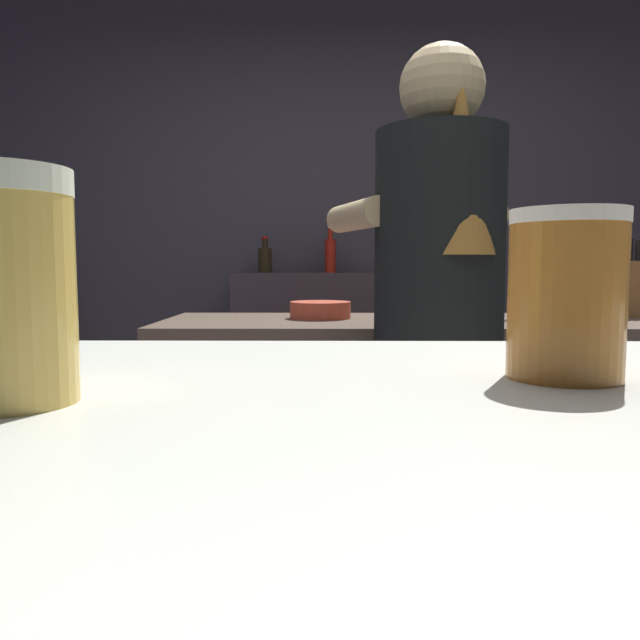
% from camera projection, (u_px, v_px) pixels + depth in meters
% --- Properties ---
extents(wall_back, '(5.20, 0.10, 2.70)m').
position_uv_depth(wall_back, '(351.00, 227.00, 3.60)').
color(wall_back, '#46424A').
rests_on(wall_back, ground).
extents(prep_counter, '(2.10, 0.60, 0.94)m').
position_uv_depth(prep_counter, '(469.00, 454.00, 2.11)').
color(prep_counter, brown).
rests_on(prep_counter, ground).
extents(back_shelf, '(0.84, 0.36, 1.08)m').
position_uv_depth(back_shelf, '(311.00, 370.00, 3.39)').
color(back_shelf, '#3F3539').
rests_on(back_shelf, ground).
extents(bartender, '(0.50, 0.55, 1.69)m').
position_uv_depth(bartender, '(439.00, 321.00, 1.61)').
color(bartender, '#25263F').
rests_on(bartender, ground).
extents(knife_block, '(0.10, 0.08, 0.28)m').
position_uv_depth(knife_block, '(636.00, 288.00, 2.16)').
color(knife_block, brown).
rests_on(knife_block, prep_counter).
extents(mixing_bowl, '(0.21, 0.21, 0.06)m').
position_uv_depth(mixing_bowl, '(320.00, 310.00, 2.12)').
color(mixing_bowl, '#C44A34').
rests_on(mixing_bowl, prep_counter).
extents(chefs_knife, '(0.24, 0.11, 0.01)m').
position_uv_depth(chefs_knife, '(500.00, 320.00, 2.02)').
color(chefs_knife, silver).
rests_on(chefs_knife, prep_counter).
extents(pint_glass_near, '(0.08, 0.08, 0.14)m').
position_uv_depth(pint_glass_near, '(7.00, 287.00, 0.35)').
color(pint_glass_near, '#DAB350').
rests_on(pint_glass_near, bar_counter).
extents(pint_glass_far, '(0.08, 0.08, 0.12)m').
position_uv_depth(pint_glass_far, '(566.00, 295.00, 0.44)').
color(pint_glass_far, '#AA6625').
rests_on(pint_glass_far, bar_counter).
extents(bottle_soy, '(0.06, 0.06, 0.27)m').
position_uv_depth(bottle_soy, '(330.00, 254.00, 3.40)').
color(bottle_soy, red).
rests_on(bottle_soy, back_shelf).
extents(bottle_hot_sauce, '(0.05, 0.05, 0.25)m').
position_uv_depth(bottle_hot_sauce, '(331.00, 255.00, 3.31)').
color(bottle_hot_sauce, red).
rests_on(bottle_hot_sauce, back_shelf).
extents(bottle_vinegar, '(0.07, 0.07, 0.20)m').
position_uv_depth(bottle_vinegar, '(265.00, 259.00, 3.35)').
color(bottle_vinegar, black).
rests_on(bottle_vinegar, back_shelf).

